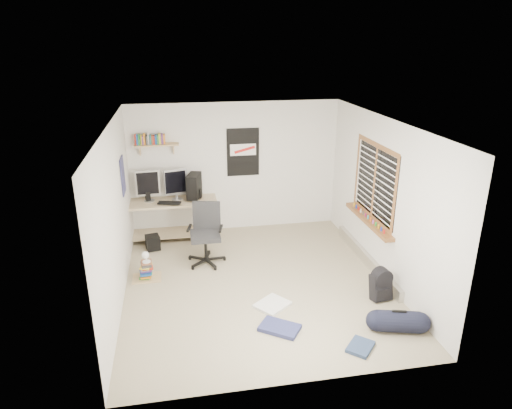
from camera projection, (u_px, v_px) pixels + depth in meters
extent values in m
cube|color=gray|center=(256.00, 283.00, 7.13)|extent=(4.00, 4.50, 0.01)
cube|color=white|center=(256.00, 123.00, 6.27)|extent=(4.00, 4.50, 0.01)
cube|color=silver|center=(235.00, 167.00, 8.78)|extent=(4.00, 0.01, 2.50)
cube|color=silver|center=(115.00, 217.00, 6.36)|extent=(0.01, 4.50, 2.50)
cube|color=silver|center=(384.00, 200.00, 7.04)|extent=(0.01, 4.50, 2.50)
cube|color=tan|center=(172.00, 219.00, 8.64)|extent=(1.87, 1.34, 0.78)
cube|color=#AAA9AF|center=(148.00, 188.00, 8.35)|extent=(0.43, 0.13, 0.47)
cube|color=#B2B2B7|center=(176.00, 187.00, 8.42)|extent=(0.44, 0.21, 0.47)
cube|color=black|center=(194.00, 186.00, 8.49)|extent=(0.32, 0.47, 0.45)
cube|color=black|center=(169.00, 203.00, 8.26)|extent=(0.44, 0.25, 0.02)
cube|color=black|center=(148.00, 196.00, 8.39)|extent=(0.10, 0.10, 0.16)
cube|color=black|center=(199.00, 193.00, 8.52)|extent=(0.11, 0.11, 0.17)
cube|color=#262729|center=(205.00, 236.00, 7.60)|extent=(0.81, 0.81, 1.04)
cube|color=tan|center=(156.00, 145.00, 8.25)|extent=(0.80, 0.22, 0.24)
cube|color=black|center=(243.00, 152.00, 8.68)|extent=(0.62, 0.03, 0.92)
cube|color=navy|center=(123.00, 176.00, 7.39)|extent=(0.02, 0.42, 0.60)
cube|color=brown|center=(374.00, 182.00, 7.23)|extent=(0.10, 1.50, 1.26)
cube|color=#B7B2A8|center=(367.00, 259.00, 7.71)|extent=(0.08, 2.50, 0.18)
cube|color=black|center=(381.00, 287.00, 6.62)|extent=(0.32, 0.27, 0.39)
cylinder|color=black|center=(398.00, 322.00, 5.92)|extent=(0.35, 0.35, 0.56)
cube|color=silver|center=(272.00, 305.00, 6.51)|extent=(0.59, 0.58, 0.04)
cube|color=navy|center=(280.00, 328.00, 5.98)|extent=(0.60, 0.56, 0.06)
cube|color=navy|center=(360.00, 347.00, 5.62)|extent=(0.44, 0.44, 0.04)
cube|color=brown|center=(146.00, 270.00, 7.21)|extent=(0.41, 0.34, 0.27)
cube|color=silver|center=(146.00, 257.00, 7.12)|extent=(0.19, 0.24, 0.21)
cube|color=black|center=(153.00, 242.00, 8.20)|extent=(0.28, 0.28, 0.26)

